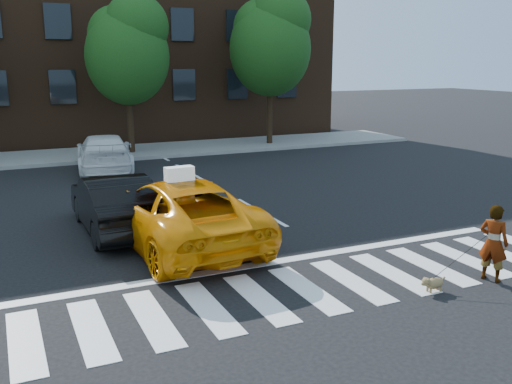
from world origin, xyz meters
The scene contains 13 objects.
ground centered at (0.00, 0.00, 0.00)m, with size 120.00×120.00×0.00m, color black.
crosswalk centered at (0.00, 0.00, 0.01)m, with size 13.00×2.40×0.01m, color silver.
stop_line centered at (0.00, 1.60, 0.01)m, with size 12.00×0.30×0.01m, color silver.
sidewalk_far centered at (0.00, 17.50, 0.07)m, with size 30.00×4.00×0.15m, color slate.
building centered at (0.00, 25.00, 6.00)m, with size 26.00×10.00×12.00m, color #402616.
tree_mid centered at (0.53, 17.00, 4.85)m, with size 3.69×3.69×7.10m.
tree_right centered at (7.53, 17.00, 5.26)m, with size 4.00×4.00×7.70m.
taxi centered at (-1.40, 3.65, 0.79)m, with size 2.62×5.68×1.58m, color orange.
black_sedan centered at (-2.55, 5.34, 0.73)m, with size 1.55×4.45×1.47m, color black.
white_suv centered at (-1.31, 13.70, 0.72)m, with size 2.01×4.96×1.44m, color white.
woman centered at (3.54, -1.10, 0.77)m, with size 0.56×0.37×1.54m, color #999999.
dog centered at (2.07, -1.10, 0.18)m, with size 0.54×0.23×0.31m.
taxi_sign centered at (-1.40, 3.45, 1.74)m, with size 0.65×0.28×0.32m, color white.
Camera 1 is at (-5.12, -8.81, 4.26)m, focal length 40.00 mm.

